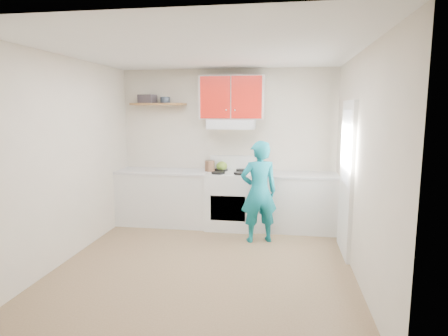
% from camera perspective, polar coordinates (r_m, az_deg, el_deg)
% --- Properties ---
extents(floor, '(3.80, 3.80, 0.00)m').
position_cam_1_polar(floor, '(4.93, -2.79, -14.28)').
color(floor, brown).
rests_on(floor, ground).
extents(ceiling, '(3.60, 3.80, 0.04)m').
position_cam_1_polar(ceiling, '(4.58, -3.05, 17.17)').
color(ceiling, white).
rests_on(ceiling, floor).
extents(back_wall, '(3.60, 0.04, 2.60)m').
position_cam_1_polar(back_wall, '(6.44, 0.53, 3.17)').
color(back_wall, beige).
rests_on(back_wall, floor).
extents(front_wall, '(3.60, 0.04, 2.60)m').
position_cam_1_polar(front_wall, '(2.78, -10.92, -4.54)').
color(front_wall, beige).
rests_on(front_wall, floor).
extents(left_wall, '(0.04, 3.80, 2.60)m').
position_cam_1_polar(left_wall, '(5.25, -22.55, 1.21)').
color(left_wall, beige).
rests_on(left_wall, floor).
extents(right_wall, '(0.04, 3.80, 2.60)m').
position_cam_1_polar(right_wall, '(4.57, 19.78, 0.33)').
color(right_wall, beige).
rests_on(right_wall, floor).
extents(door, '(0.05, 0.85, 2.05)m').
position_cam_1_polar(door, '(5.29, 17.95, -1.51)').
color(door, white).
rests_on(door, floor).
extents(door_glass, '(0.01, 0.55, 0.95)m').
position_cam_1_polar(door_glass, '(5.23, 17.88, 3.09)').
color(door_glass, white).
rests_on(door_glass, door).
extents(counter_left, '(1.52, 0.60, 0.90)m').
position_cam_1_polar(counter_left, '(6.52, -8.98, -4.44)').
color(counter_left, silver).
rests_on(counter_left, floor).
extents(counter_right, '(1.32, 0.60, 0.90)m').
position_cam_1_polar(counter_right, '(6.22, 10.59, -5.13)').
color(counter_right, silver).
rests_on(counter_right, floor).
extents(stove, '(0.76, 0.65, 0.92)m').
position_cam_1_polar(stove, '(6.25, 0.99, -4.82)').
color(stove, white).
rests_on(stove, floor).
extents(range_hood, '(0.76, 0.44, 0.15)m').
position_cam_1_polar(range_hood, '(6.18, 1.16, 6.61)').
color(range_hood, silver).
rests_on(range_hood, back_wall).
extents(upper_cabinets, '(1.02, 0.33, 0.70)m').
position_cam_1_polar(upper_cabinets, '(6.23, 1.24, 10.53)').
color(upper_cabinets, red).
rests_on(upper_cabinets, back_wall).
extents(shelf, '(0.90, 0.30, 0.04)m').
position_cam_1_polar(shelf, '(6.53, -9.84, 9.45)').
color(shelf, brown).
rests_on(shelf, back_wall).
extents(books, '(0.31, 0.25, 0.14)m').
position_cam_1_polar(books, '(6.60, -11.46, 10.16)').
color(books, '#3E373D').
rests_on(books, shelf).
extents(tin, '(0.17, 0.17, 0.10)m').
position_cam_1_polar(tin, '(6.50, -8.85, 10.08)').
color(tin, '#333D4C').
rests_on(tin, shelf).
extents(kettle, '(0.21, 0.21, 0.16)m').
position_cam_1_polar(kettle, '(6.29, -0.34, 0.29)').
color(kettle, '#597E23').
rests_on(kettle, stove).
extents(crock, '(0.20, 0.20, 0.20)m').
position_cam_1_polar(crock, '(6.27, -2.16, 0.23)').
color(crock, '#523524').
rests_on(crock, counter_left).
extents(cutting_board, '(0.30, 0.24, 0.02)m').
position_cam_1_polar(cutting_board, '(6.02, 8.83, -1.08)').
color(cutting_board, olive).
rests_on(cutting_board, counter_right).
extents(silicone_mat, '(0.33, 0.28, 0.01)m').
position_cam_1_polar(silicone_mat, '(6.10, 12.80, -1.13)').
color(silicone_mat, red).
rests_on(silicone_mat, counter_right).
extents(person, '(0.63, 0.51, 1.49)m').
position_cam_1_polar(person, '(5.54, 5.27, -3.58)').
color(person, '#0E6F7E').
rests_on(person, floor).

